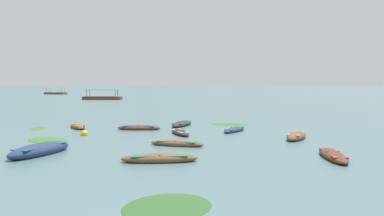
# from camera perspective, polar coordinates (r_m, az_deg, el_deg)

# --- Properties ---
(ground_plane) EXTENTS (6000.00, 6000.00, 0.00)m
(ground_plane) POSITION_cam_1_polar(r_m,az_deg,el_deg) (1506.52, 0.56, 3.34)
(ground_plane) COLOR slate
(mountain_1) EXTENTS (1878.87, 1878.87, 495.40)m
(mountain_1) POSITION_cam_1_polar(r_m,az_deg,el_deg) (2772.49, -22.47, 8.26)
(mountain_1) COLOR #4C5B56
(mountain_1) RESTS_ON ground
(mountain_2) EXTENTS (1019.60, 1019.60, 396.49)m
(mountain_2) POSITION_cam_1_polar(r_m,az_deg,el_deg) (2514.46, -5.32, 7.90)
(mountain_2) COLOR #56665B
(mountain_2) RESTS_ON ground
(mountain_3) EXTENTS (646.62, 646.62, 209.80)m
(mountain_3) POSITION_cam_1_polar(r_m,az_deg,el_deg) (2532.15, 9.08, 5.72)
(mountain_3) COLOR #56665B
(mountain_3) RESTS_ON ground
(rowboat_0) EXTENTS (2.34, 3.32, 0.58)m
(rowboat_0) POSITION_cam_1_polar(r_m,az_deg,el_deg) (25.20, 15.25, -4.06)
(rowboat_0) COLOR brown
(rowboat_0) RESTS_ON ground
(rowboat_1) EXTENTS (2.27, 3.18, 0.38)m
(rowboat_1) POSITION_cam_1_polar(r_m,az_deg,el_deg) (28.36, 6.31, -3.25)
(rowboat_1) COLOR navy
(rowboat_1) RESTS_ON ground
(rowboat_2) EXTENTS (2.48, 4.23, 0.70)m
(rowboat_2) POSITION_cam_1_polar(r_m,az_deg,el_deg) (20.43, -21.62, -5.82)
(rowboat_2) COLOR navy
(rowboat_2) RESTS_ON ground
(rowboat_3) EXTENTS (1.17, 3.79, 0.43)m
(rowboat_3) POSITION_cam_1_polar(r_m,az_deg,el_deg) (19.21, 20.20, -6.61)
(rowboat_3) COLOR #4C3323
(rowboat_3) RESTS_ON ground
(rowboat_4) EXTENTS (2.32, 3.17, 0.43)m
(rowboat_4) POSITION_cam_1_polar(r_m,az_deg,el_deg) (31.71, -16.65, -2.64)
(rowboat_4) COLOR brown
(rowboat_4) RESTS_ON ground
(rowboat_6) EXTENTS (3.27, 1.72, 0.41)m
(rowboat_6) POSITION_cam_1_polar(r_m,az_deg,el_deg) (21.69, -2.25, -5.28)
(rowboat_6) COLOR brown
(rowboat_6) RESTS_ON ground
(rowboat_7) EXTENTS (2.15, 3.98, 0.50)m
(rowboat_7) POSITION_cam_1_polar(r_m,az_deg,el_deg) (32.06, -1.53, -2.38)
(rowboat_7) COLOR #2D2826
(rowboat_7) RESTS_ON ground
(rowboat_8) EXTENTS (3.52, 1.32, 0.47)m
(rowboat_8) POSITION_cam_1_polar(r_m,az_deg,el_deg) (17.31, -4.84, -7.46)
(rowboat_8) COLOR brown
(rowboat_8) RESTS_ON ground
(rowboat_9) EXTENTS (1.80, 3.31, 0.41)m
(rowboat_9) POSITION_cam_1_polar(r_m,az_deg,el_deg) (26.57, -1.76, -3.67)
(rowboat_9) COLOR #2D2826
(rowboat_9) RESTS_ON ground
(rowboat_10) EXTENTS (3.36, 1.15, 0.47)m
(rowboat_10) POSITION_cam_1_polar(r_m,az_deg,el_deg) (29.64, -7.89, -2.92)
(rowboat_10) COLOR brown
(rowboat_10) RESTS_ON ground
(ferry_0) EXTENTS (8.92, 3.20, 2.54)m
(ferry_0) POSITION_cam_1_polar(r_m,az_deg,el_deg) (91.25, -13.17, 1.51)
(ferry_0) COLOR brown
(ferry_0) RESTS_ON ground
(ferry_1) EXTENTS (8.67, 4.86, 2.54)m
(ferry_1) POSITION_cam_1_polar(r_m,az_deg,el_deg) (146.81, -19.61, 2.10)
(ferry_1) COLOR brown
(ferry_1) RESTS_ON ground
(mooring_buoy) EXTENTS (0.48, 0.48, 0.86)m
(mooring_buoy) POSITION_cam_1_polar(r_m,az_deg,el_deg) (27.12, -15.75, -3.71)
(mooring_buoy) COLOR yellow
(mooring_buoy) RESTS_ON ground
(weed_patch_0) EXTENTS (3.51, 3.62, 0.14)m
(weed_patch_0) POSITION_cam_1_polar(r_m,az_deg,el_deg) (11.15, -3.67, -14.45)
(weed_patch_0) COLOR #2D5628
(weed_patch_0) RESTS_ON ground
(weed_patch_1) EXTENTS (3.68, 3.69, 0.14)m
(weed_patch_1) POSITION_cam_1_polar(r_m,az_deg,el_deg) (25.42, -20.68, -4.51)
(weed_patch_1) COLOR #38662D
(weed_patch_1) RESTS_ON ground
(weed_patch_2) EXTENTS (1.77, 2.84, 0.14)m
(weed_patch_2) POSITION_cam_1_polar(r_m,az_deg,el_deg) (32.39, -21.89, -2.86)
(weed_patch_2) COLOR #38662D
(weed_patch_2) RESTS_ON ground
(weed_patch_3) EXTENTS (4.44, 4.28, 0.14)m
(weed_patch_3) POSITION_cam_1_polar(r_m,az_deg,el_deg) (33.34, 5.55, -2.45)
(weed_patch_3) COLOR #38662D
(weed_patch_3) RESTS_ON ground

